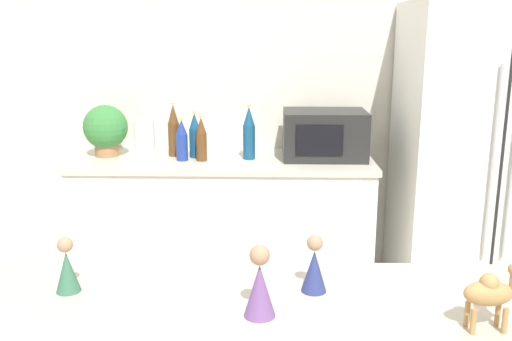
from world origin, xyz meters
name	(u,v)px	position (x,y,z in m)	size (l,w,h in m)	color
wall_back	(268,90)	(0.00, 2.73, 1.27)	(8.00, 0.06, 2.55)	silver
back_counter	(224,230)	(-0.26, 2.40, 0.46)	(1.76, 0.63, 0.91)	white
refrigerator	(475,164)	(1.19, 2.31, 0.90)	(0.84, 0.76, 1.80)	white
potted_plant	(106,129)	(-0.97, 2.43, 1.07)	(0.26, 0.26, 0.31)	#9E6B47
paper_towel_roll	(145,139)	(-0.73, 2.39, 1.02)	(0.12, 0.12, 0.22)	white
microwave	(324,134)	(0.33, 2.42, 1.05)	(0.48, 0.37, 0.28)	black
back_bottle_0	(249,133)	(-0.11, 2.38, 1.06)	(0.07, 0.07, 0.32)	navy
back_bottle_1	(201,139)	(-0.38, 2.32, 1.03)	(0.06, 0.06, 0.26)	brown
back_bottle_2	(174,131)	(-0.56, 2.45, 1.06)	(0.07, 0.07, 0.32)	brown
back_bottle_3	(182,140)	(-0.49, 2.32, 1.03)	(0.07, 0.07, 0.25)	navy
back_bottle_4	(195,136)	(-0.43, 2.41, 1.04)	(0.07, 0.07, 0.27)	navy
camel_figurine	(491,292)	(0.50, 0.26, 1.09)	(0.13, 0.06, 0.16)	#A87F4C
wise_man_figurine_blue	(67,268)	(-0.49, 0.42, 1.06)	(0.06, 0.06, 0.14)	#33664C
wise_man_figurine_crimson	(314,267)	(0.13, 0.44, 1.06)	(0.06, 0.06, 0.15)	navy
wise_man_figurine_purple	(259,286)	(0.00, 0.31, 1.07)	(0.07, 0.07, 0.17)	#6B4784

